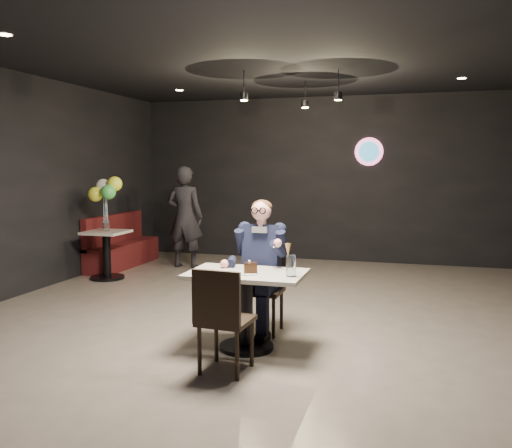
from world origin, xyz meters
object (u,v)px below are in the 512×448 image
(chair_far, at_px, (262,289))
(sundae_glass, at_px, (291,266))
(main_table, at_px, (246,311))
(seated_man, at_px, (262,265))
(side_table, at_px, (107,255))
(passerby, at_px, (185,217))
(booth_bench, at_px, (123,241))
(chair_near, at_px, (226,318))
(balloon_vase, at_px, (106,226))

(chair_far, height_order, sundae_glass, sundae_glass)
(chair_far, bearing_deg, sundae_glass, -54.49)
(main_table, xyz_separation_m, chair_far, (-0.00, 0.55, 0.09))
(main_table, xyz_separation_m, seated_man, (0.00, 0.55, 0.34))
(seated_man, distance_m, sundae_glass, 0.78)
(chair_far, bearing_deg, side_table, 147.61)
(main_table, bearing_deg, passerby, 121.34)
(chair_far, xyz_separation_m, seated_man, (0.00, 0.00, 0.26))
(seated_man, xyz_separation_m, side_table, (-3.04, 1.93, -0.35))
(booth_bench, distance_m, passerby, 1.18)
(chair_near, xyz_separation_m, balloon_vase, (-3.04, 3.06, 0.37))
(booth_bench, bearing_deg, passerby, 12.42)
(booth_bench, relative_size, balloon_vase, 11.22)
(sundae_glass, xyz_separation_m, booth_bench, (-3.79, 3.56, -0.39))
(chair_near, xyz_separation_m, seated_man, (0.00, 1.13, 0.26))
(seated_man, relative_size, sundae_glass, 7.37)
(seated_man, distance_m, booth_bench, 4.45)
(sundae_glass, relative_size, balloon_vase, 1.21)
(main_table, height_order, sundae_glass, sundae_glass)
(chair_near, height_order, passerby, passerby)
(seated_man, xyz_separation_m, balloon_vase, (-3.04, 1.93, 0.11))
(side_table, distance_m, balloon_vase, 0.46)
(sundae_glass, xyz_separation_m, passerby, (-2.71, 3.80, 0.03))
(chair_far, height_order, seated_man, seated_man)
(chair_far, height_order, chair_near, same)
(main_table, xyz_separation_m, chair_near, (0.00, -0.58, 0.09))
(chair_near, relative_size, passerby, 0.53)
(chair_far, height_order, booth_bench, chair_far)
(balloon_vase, bearing_deg, seated_man, -32.39)
(side_table, height_order, passerby, passerby)
(chair_near, relative_size, booth_bench, 0.51)
(booth_bench, height_order, side_table, booth_bench)
(seated_man, bearing_deg, balloon_vase, 147.61)
(seated_man, xyz_separation_m, booth_bench, (-3.34, 2.93, -0.27))
(balloon_vase, bearing_deg, main_table, -39.19)
(chair_far, relative_size, booth_bench, 0.51)
(balloon_vase, relative_size, passerby, 0.09)
(main_table, xyz_separation_m, side_table, (-3.04, 2.48, -0.00))
(main_table, xyz_separation_m, booth_bench, (-3.34, 3.48, 0.08))
(chair_near, bearing_deg, booth_bench, 133.36)
(passerby, bearing_deg, balloon_vase, 57.48)
(main_table, bearing_deg, seated_man, 90.00)
(sundae_glass, relative_size, passerby, 0.11)
(side_table, bearing_deg, booth_bench, 106.70)
(main_table, xyz_separation_m, passerby, (-2.26, 3.72, 0.50))
(chair_far, xyz_separation_m, sundae_glass, (0.45, -0.63, 0.39))
(passerby, bearing_deg, seated_man, 125.19)
(chair_near, bearing_deg, balloon_vase, 138.72)
(side_table, relative_size, balloon_vase, 4.64)
(chair_far, bearing_deg, balloon_vase, 147.61)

